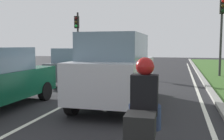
% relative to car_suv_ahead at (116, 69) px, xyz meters
% --- Properties ---
extents(ground_plane, '(60.00, 60.00, 0.00)m').
position_rel_car_suv_ahead_xyz_m(ground_plane, '(-0.89, 4.84, -1.17)').
color(ground_plane, '#262628').
extents(lane_line_center, '(0.12, 32.00, 0.01)m').
position_rel_car_suv_ahead_xyz_m(lane_line_center, '(-1.59, 4.84, -1.16)').
color(lane_line_center, silver).
rests_on(lane_line_center, ground).
extents(lane_line_right_edge, '(0.12, 32.00, 0.01)m').
position_rel_car_suv_ahead_xyz_m(lane_line_right_edge, '(2.71, 4.84, -1.16)').
color(lane_line_right_edge, silver).
rests_on(lane_line_right_edge, ground).
extents(curb_right, '(0.24, 48.00, 0.12)m').
position_rel_car_suv_ahead_xyz_m(curb_right, '(3.21, 4.84, -1.11)').
color(curb_right, '#9E9B93').
rests_on(curb_right, ground).
extents(car_suv_ahead, '(1.97, 4.50, 2.28)m').
position_rel_car_suv_ahead_xyz_m(car_suv_ahead, '(0.00, 0.00, 0.00)').
color(car_suv_ahead, '#B7BABF').
rests_on(car_suv_ahead, ground).
extents(car_hatchback_far, '(1.79, 3.73, 1.78)m').
position_rel_car_suv_ahead_xyz_m(car_hatchback_far, '(-3.07, 4.03, -0.28)').
color(car_hatchback_far, '#474C51').
rests_on(car_hatchback_far, ground).
extents(motorcycle, '(0.41, 1.90, 1.01)m').
position_rel_car_suv_ahead_xyz_m(motorcycle, '(1.46, -4.16, -0.60)').
color(motorcycle, '#590A0A').
rests_on(motorcycle, ground).
extents(rider_person, '(0.51, 0.41, 1.16)m').
position_rel_car_suv_ahead_xyz_m(rider_person, '(1.46, -4.11, 0.02)').
color(rider_person, black).
rests_on(rider_person, ground).
extents(traffic_light_near_right, '(0.32, 0.50, 4.97)m').
position_rel_car_suv_ahead_xyz_m(traffic_light_near_right, '(4.33, 8.85, 2.18)').
color(traffic_light_near_right, '#2D2D2D').
rests_on(traffic_light_near_right, ground).
extents(traffic_light_overhead_left, '(0.32, 0.50, 4.39)m').
position_rel_car_suv_ahead_xyz_m(traffic_light_overhead_left, '(-5.57, 10.36, 1.78)').
color(traffic_light_overhead_left, '#2D2D2D').
rests_on(traffic_light_overhead_left, ground).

